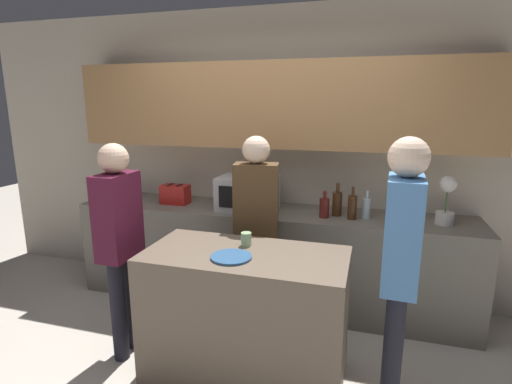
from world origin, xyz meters
name	(u,v)px	position (x,y,z in m)	size (l,w,h in m)	color
back_wall	(276,137)	(0.00, 1.66, 1.54)	(6.40, 0.40, 2.70)	beige
back_counter	(268,256)	(0.00, 1.39, 0.45)	(3.60, 0.62, 0.89)	#6B665B
kitchen_island	(245,316)	(0.13, 0.31, 0.45)	(1.32, 0.65, 0.90)	brown
microwave	(248,193)	(-0.19, 1.37, 1.04)	(0.52, 0.39, 0.30)	#B7BABC
toaster	(175,194)	(-0.92, 1.37, 0.99)	(0.26, 0.16, 0.18)	#B21E19
potted_plant	(446,200)	(1.46, 1.37, 1.09)	(0.14, 0.14, 0.40)	silver
bottle_0	(324,207)	(0.51, 1.30, 0.98)	(0.08, 0.08, 0.23)	maroon
bottle_1	(337,203)	(0.61, 1.39, 1.00)	(0.08, 0.08, 0.28)	#472814
bottle_2	(352,207)	(0.74, 1.31, 1.00)	(0.08, 0.08, 0.28)	#472814
bottle_3	(367,208)	(0.86, 1.37, 0.99)	(0.07, 0.07, 0.24)	silver
plate_on_island	(231,257)	(0.07, 0.20, 0.91)	(0.26, 0.26, 0.01)	#2D5684
cup_0	(246,239)	(0.09, 0.44, 0.95)	(0.07, 0.07, 0.09)	#96BD84
person_left	(256,219)	(0.03, 0.90, 0.95)	(0.37, 0.24, 1.61)	black
person_center	(400,257)	(1.07, 0.26, 1.00)	(0.22, 0.35, 1.68)	black
person_right	(119,235)	(-0.81, 0.31, 0.94)	(0.21, 0.34, 1.58)	black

